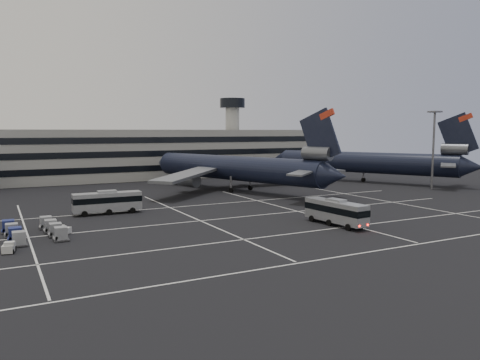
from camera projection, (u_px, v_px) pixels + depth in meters
name	position (u px, v px, depth m)	size (l,w,h in m)	color
ground	(247.00, 222.00, 70.55)	(260.00, 260.00, 0.00)	black
lane_markings	(251.00, 220.00, 71.62)	(90.00, 55.62, 0.01)	silver
terminal	(116.00, 155.00, 131.04)	(125.00, 26.00, 24.00)	gray
hills	(113.00, 183.00, 229.70)	(352.00, 180.00, 44.00)	#38332B
lightpole_right	(434.00, 139.00, 109.42)	(2.40, 2.40, 18.28)	slate
trijet_main	(236.00, 168.00, 106.46)	(44.90, 56.07, 18.08)	black
trijet_far	(367.00, 162.00, 124.96)	(32.92, 53.74, 18.08)	black
bus_near	(336.00, 211.00, 67.84)	(3.41, 11.06, 3.85)	gray
bus_far	(107.00, 201.00, 77.13)	(11.09, 3.04, 3.89)	gray
tug_a	(9.00, 248.00, 52.50)	(1.66, 2.30, 1.34)	silver
tug_b	(63.00, 230.00, 62.18)	(2.24, 2.07, 1.24)	silver
uld_cluster	(34.00, 230.00, 60.44)	(7.68, 11.33, 1.77)	#2D2D30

